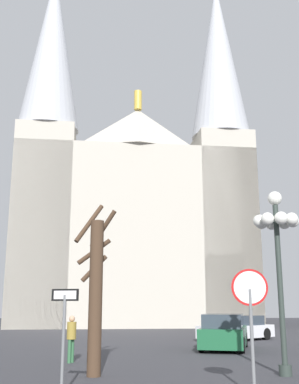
{
  "coord_description": "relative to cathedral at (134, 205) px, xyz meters",
  "views": [
    {
      "loc": [
        -1.18,
        -7.85,
        1.97
      ],
      "look_at": [
        -0.5,
        18.56,
        8.19
      ],
      "focal_mm": 44.36,
      "sensor_mm": 36.0,
      "label": 1
    }
  ],
  "objects": [
    {
      "name": "cathedral",
      "position": [
        0.0,
        0.0,
        0.0
      ],
      "size": [
        22.18,
        13.95,
        34.74
      ],
      "color": "#BCB5A5",
      "rests_on": "ground"
    },
    {
      "name": "stop_sign",
      "position": [
        2.94,
        -32.92,
        -9.12
      ],
      "size": [
        0.83,
        0.11,
        2.74
      ],
      "color": "slate",
      "rests_on": "ground"
    },
    {
      "name": "one_way_arrow_sign",
      "position": [
        -1.23,
        -32.89,
        -9.59
      ],
      "size": [
        0.63,
        0.21,
        2.29
      ],
      "color": "slate",
      "rests_on": "ground"
    },
    {
      "name": "street_lamp",
      "position": [
        4.54,
        -29.94,
        -7.2
      ],
      "size": [
        1.38,
        1.38,
        5.28
      ],
      "color": "#2D3833",
      "rests_on": "ground"
    },
    {
      "name": "bare_tree",
      "position": [
        -0.81,
        -29.86,
        -8.68
      ],
      "size": [
        1.28,
        0.9,
        4.97
      ],
      "color": "#473323",
      "rests_on": "ground"
    },
    {
      "name": "parked_car_near_green",
      "position": [
        4.22,
        -22.23,
        -10.34
      ],
      "size": [
        2.86,
        4.56,
        1.52
      ],
      "color": "#1E5B38",
      "rests_on": "ground"
    },
    {
      "name": "parked_car_far_white",
      "position": [
        5.89,
        -16.88,
        -10.43
      ],
      "size": [
        4.67,
        4.29,
        1.31
      ],
      "color": "silver",
      "rests_on": "ground"
    },
    {
      "name": "pedestrian_walking",
      "position": [
        -1.86,
        -26.77,
        -10.12
      ],
      "size": [
        0.32,
        0.32,
        1.56
      ],
      "color": "#33663F",
      "rests_on": "ground"
    }
  ]
}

